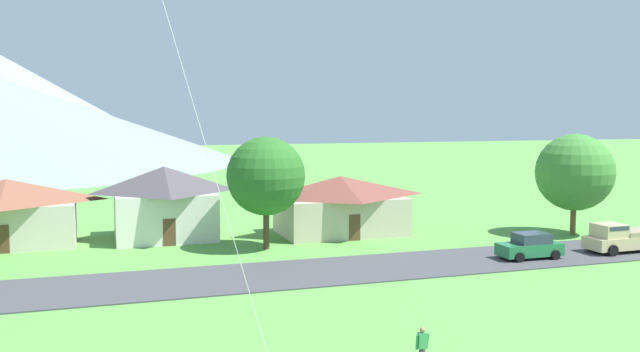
% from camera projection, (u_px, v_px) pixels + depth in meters
% --- Properties ---
extents(road_strip, '(160.00, 7.07, 0.08)m').
position_uv_depth(road_strip, '(275.00, 275.00, 40.01)').
color(road_strip, '#424247').
rests_on(road_strip, ground).
extents(house_leftmost, '(10.16, 6.98, 4.87)m').
position_uv_depth(house_leftmost, '(7.00, 211.00, 49.17)').
color(house_leftmost, beige).
rests_on(house_leftmost, ground).
extents(house_left_center, '(10.34, 6.86, 4.65)m').
position_uv_depth(house_left_center, '(340.00, 204.00, 53.87)').
color(house_left_center, beige).
rests_on(house_left_center, ground).
extents(house_right_center, '(8.01, 7.41, 5.57)m').
position_uv_depth(house_right_center, '(165.00, 201.00, 51.98)').
color(house_right_center, silver).
rests_on(house_right_center, ground).
extents(tree_left_of_center, '(6.10, 6.10, 8.05)m').
position_uv_depth(tree_left_of_center, '(575.00, 172.00, 53.19)').
color(tree_left_of_center, brown).
rests_on(tree_left_of_center, ground).
extents(tree_center, '(5.59, 5.59, 8.02)m').
position_uv_depth(tree_center, '(266.00, 176.00, 47.48)').
color(tree_center, '#4C3823').
rests_on(tree_center, ground).
extents(parked_car_green_west_end, '(4.23, 2.14, 1.68)m').
position_uv_depth(parked_car_green_west_end, '(530.00, 246.00, 44.48)').
color(parked_car_green_west_end, '#237042').
rests_on(parked_car_green_west_end, road_strip).
extents(pickup_truck_sand_west_side, '(5.23, 2.38, 1.99)m').
position_uv_depth(pickup_truck_sand_west_side, '(620.00, 238.00, 46.54)').
color(pickup_truck_sand_west_side, '#C6B284').
rests_on(pickup_truck_sand_west_side, road_strip).
extents(watcher_person, '(0.56, 0.24, 1.68)m').
position_uv_depth(watcher_person, '(422.00, 348.00, 25.14)').
color(watcher_person, '#3D3D42').
rests_on(watcher_person, ground).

